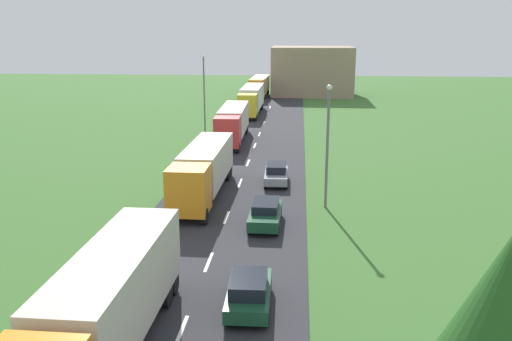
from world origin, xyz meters
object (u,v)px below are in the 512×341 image
at_px(truck_third, 233,122).
at_px(truck_fifth, 259,86).
at_px(car_fourth, 265,213).
at_px(lamppost_second, 328,140).
at_px(lamppost_third, 204,89).
at_px(truck_fourth, 251,99).
at_px(car_third, 249,292).
at_px(truck_second, 204,168).
at_px(truck_lead, 105,306).
at_px(car_fifth, 276,174).
at_px(distant_building, 312,71).

relative_size(truck_third, truck_fifth, 1.03).
distance_m(car_fourth, lamppost_second, 6.58).
distance_m(lamppost_second, lamppost_third, 30.61).
height_order(truck_fifth, car_fourth, truck_fifth).
height_order(truck_fourth, car_third, truck_fourth).
bearing_deg(truck_fifth, car_fourth, -85.43).
relative_size(truck_third, lamppost_third, 1.45).
relative_size(truck_second, lamppost_second, 1.54).
height_order(truck_lead, car_fourth, truck_lead).
bearing_deg(car_fourth, car_third, -90.28).
relative_size(truck_third, car_fifth, 3.02).
xyz_separation_m(truck_fifth, lamppost_second, (8.80, -58.98, 2.47)).
relative_size(truck_fourth, car_fifth, 3.16).
height_order(car_fourth, distant_building, distant_building).
height_order(lamppost_third, distant_building, lamppost_third).
relative_size(truck_fifth, car_fifth, 2.92).
relative_size(truck_second, truck_fifth, 1.03).
bearing_deg(lamppost_second, truck_fourth, 101.89).
bearing_deg(truck_fifth, truck_lead, -89.75).
bearing_deg(distant_building, truck_second, -97.90).
bearing_deg(truck_lead, truck_second, 90.03).
relative_size(car_fifth, lamppost_second, 0.51).
height_order(car_third, car_fifth, car_third).
distance_m(truck_second, distant_building, 63.20).
xyz_separation_m(truck_lead, car_fourth, (4.69, 14.31, -1.37)).
distance_m(truck_third, truck_fifth, 37.57).
height_order(truck_fourth, car_fifth, truck_fourth).
bearing_deg(truck_fifth, truck_fourth, -89.13).
height_order(truck_lead, truck_second, truck_lead).
relative_size(car_fifth, lamppost_third, 0.48).
distance_m(truck_third, car_third, 35.87).
distance_m(truck_third, car_fifth, 16.93).
bearing_deg(car_third, lamppost_second, 74.84).
height_order(truck_third, truck_fifth, truck_fifth).
distance_m(truck_second, truck_fifth, 57.27).
xyz_separation_m(truck_fourth, car_fourth, (4.75, -44.34, -1.34)).
bearing_deg(car_fourth, truck_lead, -108.14).
distance_m(truck_second, truck_third, 19.70).
xyz_separation_m(truck_fifth, car_fifth, (5.28, -53.60, -1.25)).
bearing_deg(lamppost_third, car_fifth, -67.31).
bearing_deg(truck_third, truck_second, -88.97).
bearing_deg(distant_building, truck_lead, -96.00).
xyz_separation_m(car_fourth, lamppost_second, (3.77, 3.91, 3.71)).
relative_size(truck_lead, truck_fifth, 1.01).
relative_size(lamppost_second, distant_building, 0.58).
bearing_deg(car_fifth, truck_fifth, 95.62).
distance_m(car_fourth, lamppost_third, 33.20).
bearing_deg(lamppost_third, car_third, -77.78).
height_order(car_fifth, lamppost_third, lamppost_third).
distance_m(truck_third, lamppost_second, 23.28).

